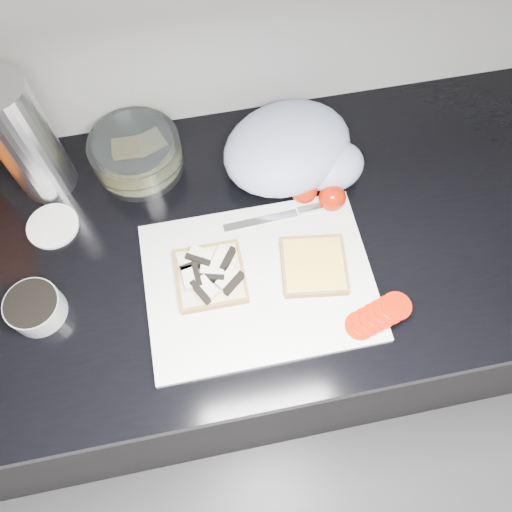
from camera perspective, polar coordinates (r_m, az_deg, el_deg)
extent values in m
cube|color=black|center=(1.37, -6.03, -7.79)|extent=(3.50, 0.60, 0.86)
cube|color=black|center=(0.95, -8.60, 0.53)|extent=(3.50, 0.64, 0.04)
cube|color=silver|center=(0.89, 0.38, -2.94)|extent=(0.40, 0.30, 0.01)
cube|color=beige|center=(0.88, -5.24, -2.32)|extent=(0.12, 0.12, 0.02)
cube|color=silver|center=(0.88, -7.50, -0.52)|extent=(0.05, 0.03, 0.02)
cube|color=black|center=(0.88, -7.50, -0.52)|extent=(0.05, 0.02, 0.02)
cube|color=silver|center=(0.88, -6.30, 0.07)|extent=(0.05, 0.04, 0.02)
cube|color=black|center=(0.88, -6.30, 0.07)|extent=(0.04, 0.03, 0.02)
cube|color=silver|center=(0.87, -3.99, -0.17)|extent=(0.04, 0.05, 0.02)
cube|color=black|center=(0.87, -3.99, -0.17)|extent=(0.03, 0.04, 0.02)
cube|color=silver|center=(0.86, -7.54, -2.49)|extent=(0.03, 0.04, 0.02)
cube|color=black|center=(0.86, -7.54, -2.49)|extent=(0.01, 0.05, 0.02)
cube|color=silver|center=(0.87, -5.00, -1.86)|extent=(0.05, 0.03, 0.02)
cube|color=black|center=(0.87, -5.00, -1.86)|extent=(0.05, 0.02, 0.02)
cube|color=silver|center=(0.86, -3.20, -2.70)|extent=(0.05, 0.04, 0.02)
cube|color=black|center=(0.86, -3.20, -2.70)|extent=(0.04, 0.04, 0.02)
cube|color=silver|center=(0.85, -5.70, -3.68)|extent=(0.04, 0.05, 0.02)
cube|color=black|center=(0.85, -5.70, -3.68)|extent=(0.03, 0.04, 0.02)
cube|color=beige|center=(0.89, 6.61, -1.13)|extent=(0.13, 0.13, 0.01)
cube|color=yellow|center=(0.88, 6.67, -0.89)|extent=(0.11, 0.11, 0.00)
cylinder|color=#B01904|center=(0.87, 11.77, -7.81)|extent=(0.07, 0.07, 0.01)
cylinder|color=#B01904|center=(0.87, 12.57, -7.36)|extent=(0.06, 0.06, 0.01)
cylinder|color=#B01904|center=(0.87, 13.37, -6.90)|extent=(0.06, 0.06, 0.01)
cylinder|color=#B01904|center=(0.87, 14.16, -6.45)|extent=(0.05, 0.05, 0.01)
cylinder|color=#B01904|center=(0.87, 14.95, -5.99)|extent=(0.06, 0.06, 0.01)
cylinder|color=#B01904|center=(0.87, 15.74, -5.54)|extent=(0.06, 0.06, 0.01)
cube|color=#B2B2B7|center=(0.93, 0.52, 4.07)|extent=(0.14, 0.02, 0.00)
cube|color=#B2B2B7|center=(0.95, 6.73, 5.50)|extent=(0.07, 0.02, 0.01)
cylinder|color=#999E9E|center=(0.93, -23.87, -5.44)|extent=(0.09, 0.09, 0.05)
cylinder|color=black|center=(0.91, -24.32, -5.01)|extent=(0.09, 0.09, 0.01)
cylinder|color=white|center=(1.01, -22.20, 3.19)|extent=(0.12, 0.12, 0.01)
cylinder|color=silver|center=(1.02, -13.46, 11.27)|extent=(0.18, 0.18, 0.07)
cube|color=yellow|center=(1.02, -14.22, 10.95)|extent=(0.05, 0.04, 0.04)
cube|color=#DAD082|center=(1.03, -11.78, 11.38)|extent=(0.07, 0.07, 0.01)
cylinder|color=#B9B9BE|center=(0.98, -24.95, 11.89)|extent=(0.10, 0.10, 0.25)
ellipsoid|color=#B2BCDB|center=(0.98, 3.58, 12.28)|extent=(0.31, 0.27, 0.11)
ellipsoid|color=#B2BCDB|center=(0.98, 8.83, 10.08)|extent=(0.15, 0.13, 0.08)
sphere|color=#B01904|center=(0.96, 5.51, 7.50)|extent=(0.05, 0.05, 0.05)
sphere|color=#B01904|center=(0.95, 8.70, 6.59)|extent=(0.05, 0.05, 0.05)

